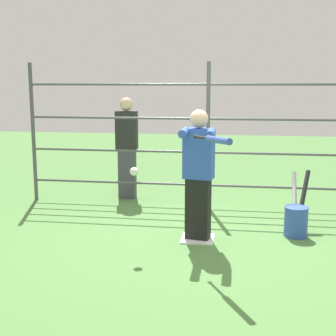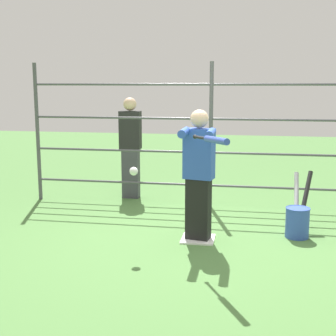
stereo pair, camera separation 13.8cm
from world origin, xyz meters
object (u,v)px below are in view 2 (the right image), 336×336
at_px(softball_in_flight, 134,171).
at_px(bystander_behind_fence, 131,146).
at_px(baseball_bat_swinging, 213,140).
at_px(bat_bucket, 298,219).
at_px(batter, 199,171).

bearing_deg(softball_in_flight, bystander_behind_fence, -74.55).
xyz_separation_m(baseball_bat_swinging, bat_bucket, (-0.98, -1.22, -1.12)).
relative_size(batter, baseball_bat_swinging, 2.10).
relative_size(batter, bat_bucket, 2.05).
bearing_deg(bystander_behind_fence, batter, 124.42).
relative_size(baseball_bat_swinging, bystander_behind_fence, 0.45).
distance_m(softball_in_flight, bat_bucket, 2.18).
xyz_separation_m(batter, bystander_behind_fence, (1.35, -1.98, 0.01)).
distance_m(baseball_bat_swinging, bystander_behind_fence, 3.28).
bearing_deg(baseball_bat_swinging, bystander_behind_fence, -60.64).
xyz_separation_m(baseball_bat_swinging, softball_in_flight, (0.92, -0.40, -0.42)).
distance_m(batter, baseball_bat_swinging, 1.00).
relative_size(bat_bucket, bystander_behind_fence, 0.46).
relative_size(baseball_bat_swinging, softball_in_flight, 7.90).
height_order(baseball_bat_swinging, softball_in_flight, baseball_bat_swinging).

